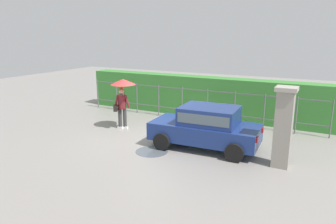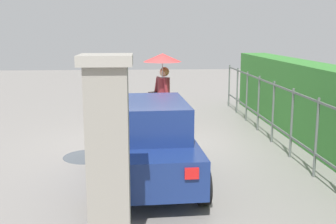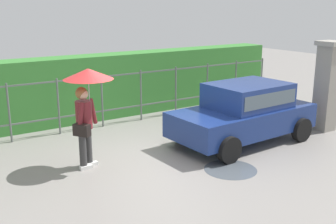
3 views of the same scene
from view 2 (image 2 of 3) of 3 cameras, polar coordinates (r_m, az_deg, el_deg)
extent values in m
plane|color=gray|center=(9.96, -3.38, -4.53)|extent=(40.00, 40.00, 0.00)
cube|color=navy|center=(7.57, -3.26, -5.00)|extent=(3.77, 1.80, 0.60)
cube|color=navy|center=(7.28, -3.24, -0.78)|extent=(1.96, 1.52, 0.60)
cube|color=#4C5B66|center=(7.27, -3.24, -0.63)|extent=(1.81, 1.54, 0.33)
cylinder|color=black|center=(8.85, -9.17, -4.64)|extent=(0.61, 0.21, 0.60)
cylinder|color=black|center=(8.92, 1.70, -4.36)|extent=(0.61, 0.21, 0.60)
cylinder|color=black|center=(6.48, -10.14, -10.59)|extent=(0.61, 0.21, 0.60)
cylinder|color=black|center=(6.58, 4.86, -10.10)|extent=(0.61, 0.21, 0.60)
cube|color=red|center=(5.74, -7.73, -8.80)|extent=(0.07, 0.20, 0.16)
cube|color=red|center=(5.82, 3.29, -8.44)|extent=(0.07, 0.20, 0.16)
cylinder|color=#333333|center=(11.33, -0.29, -0.35)|extent=(0.15, 0.15, 0.86)
cylinder|color=#333333|center=(11.49, -0.89, -0.20)|extent=(0.15, 0.15, 0.86)
cube|color=white|center=(11.38, -0.53, -2.31)|extent=(0.26, 0.10, 0.08)
cube|color=white|center=(11.54, -1.13, -2.13)|extent=(0.26, 0.10, 0.08)
cylinder|color=maroon|center=(11.29, -0.60, 3.31)|extent=(0.34, 0.34, 0.58)
sphere|color=#DBAD89|center=(11.24, -0.61, 5.48)|extent=(0.22, 0.22, 0.22)
sphere|color=olive|center=(11.26, -0.48, 5.59)|extent=(0.25, 0.25, 0.25)
cylinder|color=maroon|center=(11.06, -0.26, 3.30)|extent=(0.24, 0.20, 0.56)
cylinder|color=maroon|center=(11.42, -1.58, 3.54)|extent=(0.24, 0.20, 0.56)
cylinder|color=#B2B2B7|center=(11.13, -0.78, 4.99)|extent=(0.02, 0.02, 0.77)
cone|color=red|center=(11.09, -0.78, 7.53)|extent=(1.02, 1.02, 0.22)
cube|color=black|center=(11.46, -1.85, 2.21)|extent=(0.32, 0.37, 0.24)
cube|color=gray|center=(4.92, -8.19, -7.05)|extent=(0.48, 0.48, 2.30)
cube|color=#9E998E|center=(4.69, -8.60, 7.14)|extent=(0.60, 0.60, 0.12)
cylinder|color=#59605B|center=(15.07, 8.44, 3.61)|extent=(0.05, 0.05, 1.50)
cylinder|color=#59605B|center=(13.86, 9.53, 2.93)|extent=(0.05, 0.05, 1.50)
cylinder|color=#59605B|center=(12.67, 10.83, 2.13)|extent=(0.05, 0.05, 1.50)
cylinder|color=#59605B|center=(11.49, 12.39, 1.17)|extent=(0.05, 0.05, 1.50)
cylinder|color=#59605B|center=(10.32, 14.31, -0.02)|extent=(0.05, 0.05, 1.50)
cylinder|color=#59605B|center=(9.17, 16.71, -1.51)|extent=(0.05, 0.05, 1.50)
cylinder|color=#59605B|center=(8.05, 19.80, -3.41)|extent=(0.05, 0.05, 1.50)
cube|color=#59605B|center=(9.63, 15.64, 3.19)|extent=(11.20, 0.03, 0.04)
cube|color=#59605B|center=(9.81, 15.35, -2.44)|extent=(11.20, 0.03, 0.04)
cube|color=#387F33|center=(10.07, 20.73, 0.49)|extent=(12.20, 0.90, 1.90)
cylinder|color=#4C545B|center=(9.18, -10.89, -6.06)|extent=(1.11, 1.11, 0.00)
camera|label=1|loc=(10.47, -75.27, 9.60)|focal=33.65mm
camera|label=3|loc=(15.85, -31.19, 11.88)|focal=43.76mm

